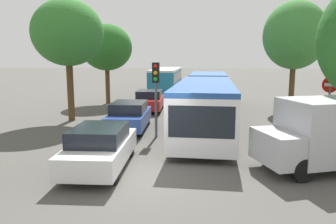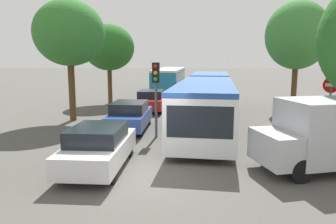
{
  "view_description": "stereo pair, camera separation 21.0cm",
  "coord_description": "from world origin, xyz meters",
  "px_view_note": "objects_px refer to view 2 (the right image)",
  "views": [
    {
      "loc": [
        1.45,
        -9.54,
        3.63
      ],
      "look_at": [
        0.2,
        4.89,
        1.2
      ],
      "focal_mm": 35.0,
      "sensor_mm": 36.0,
      "label": 1
    },
    {
      "loc": [
        1.66,
        -9.52,
        3.63
      ],
      "look_at": [
        0.2,
        4.89,
        1.2
      ],
      "focal_mm": 35.0,
      "sensor_mm": 36.0,
      "label": 2
    }
  ],
  "objects_px": {
    "traffic_light": "(156,83)",
    "no_entry_sign": "(330,99)",
    "tree_left_far": "(109,48)",
    "tree_right_mid": "(297,35)",
    "city_bus_rear": "(170,78)",
    "queued_car_white": "(99,147)",
    "articulated_bus": "(208,96)",
    "queued_car_red": "(151,100)",
    "tree_left_mid": "(70,35)",
    "queued_car_blue": "(130,116)"
  },
  "relations": [
    {
      "from": "city_bus_rear",
      "to": "no_entry_sign",
      "type": "bearing_deg",
      "value": -155.85
    },
    {
      "from": "city_bus_rear",
      "to": "no_entry_sign",
      "type": "relative_size",
      "value": 4.0
    },
    {
      "from": "queued_car_white",
      "to": "queued_car_red",
      "type": "relative_size",
      "value": 1.01
    },
    {
      "from": "no_entry_sign",
      "to": "tree_left_mid",
      "type": "xyz_separation_m",
      "value": [
        -12.83,
        3.48,
        2.99
      ]
    },
    {
      "from": "articulated_bus",
      "to": "tree_right_mid",
      "type": "bearing_deg",
      "value": 127.83
    },
    {
      "from": "no_entry_sign",
      "to": "tree_left_far",
      "type": "distance_m",
      "value": 16.77
    },
    {
      "from": "traffic_light",
      "to": "no_entry_sign",
      "type": "distance_m",
      "value": 7.56
    },
    {
      "from": "tree_right_mid",
      "to": "tree_left_mid",
      "type": "bearing_deg",
      "value": -160.0
    },
    {
      "from": "city_bus_rear",
      "to": "queued_car_blue",
      "type": "xyz_separation_m",
      "value": [
        -0.1,
        -19.71,
        -0.67
      ]
    },
    {
      "from": "city_bus_rear",
      "to": "queued_car_blue",
      "type": "bearing_deg",
      "value": -179.16
    },
    {
      "from": "queued_car_white",
      "to": "tree_left_far",
      "type": "relative_size",
      "value": 0.67
    },
    {
      "from": "tree_left_mid",
      "to": "traffic_light",
      "type": "bearing_deg",
      "value": -33.37
    },
    {
      "from": "tree_left_mid",
      "to": "no_entry_sign",
      "type": "bearing_deg",
      "value": -15.19
    },
    {
      "from": "articulated_bus",
      "to": "queued_car_white",
      "type": "bearing_deg",
      "value": -20.07
    },
    {
      "from": "articulated_bus",
      "to": "city_bus_rear",
      "type": "relative_size",
      "value": 1.49
    },
    {
      "from": "queued_car_white",
      "to": "no_entry_sign",
      "type": "relative_size",
      "value": 1.47
    },
    {
      "from": "traffic_light",
      "to": "no_entry_sign",
      "type": "xyz_separation_m",
      "value": [
        7.53,
        0.0,
        -0.62
      ]
    },
    {
      "from": "queued_car_white",
      "to": "tree_left_mid",
      "type": "height_order",
      "value": "tree_left_mid"
    },
    {
      "from": "queued_car_white",
      "to": "no_entry_sign",
      "type": "bearing_deg",
      "value": -64.9
    },
    {
      "from": "queued_car_red",
      "to": "no_entry_sign",
      "type": "distance_m",
      "value": 11.65
    },
    {
      "from": "queued_car_red",
      "to": "no_entry_sign",
      "type": "height_order",
      "value": "no_entry_sign"
    },
    {
      "from": "articulated_bus",
      "to": "tree_left_mid",
      "type": "relative_size",
      "value": 2.46
    },
    {
      "from": "traffic_light",
      "to": "tree_left_far",
      "type": "height_order",
      "value": "tree_left_far"
    },
    {
      "from": "city_bus_rear",
      "to": "tree_left_mid",
      "type": "relative_size",
      "value": 1.65
    },
    {
      "from": "articulated_bus",
      "to": "queued_car_red",
      "type": "distance_m",
      "value": 4.94
    },
    {
      "from": "city_bus_rear",
      "to": "tree_left_mid",
      "type": "height_order",
      "value": "tree_left_mid"
    },
    {
      "from": "queued_car_red",
      "to": "queued_car_blue",
      "type": "bearing_deg",
      "value": 177.01
    },
    {
      "from": "queued_car_red",
      "to": "tree_left_mid",
      "type": "bearing_deg",
      "value": 133.59
    },
    {
      "from": "queued_car_blue",
      "to": "city_bus_rear",
      "type": "bearing_deg",
      "value": -1.77
    },
    {
      "from": "queued_car_blue",
      "to": "traffic_light",
      "type": "distance_m",
      "value": 2.71
    },
    {
      "from": "queued_car_white",
      "to": "traffic_light",
      "type": "relative_size",
      "value": 1.22
    },
    {
      "from": "tree_right_mid",
      "to": "queued_car_red",
      "type": "bearing_deg",
      "value": -174.02
    },
    {
      "from": "queued_car_red",
      "to": "tree_left_mid",
      "type": "relative_size",
      "value": 0.6
    },
    {
      "from": "tree_left_far",
      "to": "tree_right_mid",
      "type": "height_order",
      "value": "tree_right_mid"
    },
    {
      "from": "queued_car_white",
      "to": "no_entry_sign",
      "type": "height_order",
      "value": "no_entry_sign"
    },
    {
      "from": "articulated_bus",
      "to": "traffic_light",
      "type": "bearing_deg",
      "value": -26.21
    },
    {
      "from": "queued_car_red",
      "to": "tree_left_far",
      "type": "distance_m",
      "value": 6.18
    },
    {
      "from": "city_bus_rear",
      "to": "queued_car_red",
      "type": "xyz_separation_m",
      "value": [
        0.06,
        -13.66,
        -0.68
      ]
    },
    {
      "from": "no_entry_sign",
      "to": "tree_left_far",
      "type": "relative_size",
      "value": 0.46
    },
    {
      "from": "articulated_bus",
      "to": "no_entry_sign",
      "type": "height_order",
      "value": "no_entry_sign"
    },
    {
      "from": "city_bus_rear",
      "to": "queued_car_red",
      "type": "distance_m",
      "value": 13.67
    },
    {
      "from": "queued_car_blue",
      "to": "tree_right_mid",
      "type": "relative_size",
      "value": 0.57
    },
    {
      "from": "articulated_bus",
      "to": "traffic_light",
      "type": "xyz_separation_m",
      "value": [
        -2.41,
        -4.33,
        1.07
      ]
    },
    {
      "from": "traffic_light",
      "to": "tree_left_far",
      "type": "bearing_deg",
      "value": -154.26
    },
    {
      "from": "city_bus_rear",
      "to": "traffic_light",
      "type": "bearing_deg",
      "value": -175.01
    },
    {
      "from": "queued_car_white",
      "to": "tree_left_mid",
      "type": "distance_m",
      "value": 9.78
    },
    {
      "from": "tree_left_mid",
      "to": "tree_right_mid",
      "type": "bearing_deg",
      "value": 20.0
    },
    {
      "from": "city_bus_rear",
      "to": "queued_car_red",
      "type": "height_order",
      "value": "city_bus_rear"
    },
    {
      "from": "tree_left_mid",
      "to": "city_bus_rear",
      "type": "bearing_deg",
      "value": 77.6
    },
    {
      "from": "traffic_light",
      "to": "tree_left_mid",
      "type": "bearing_deg",
      "value": -123.38
    }
  ]
}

